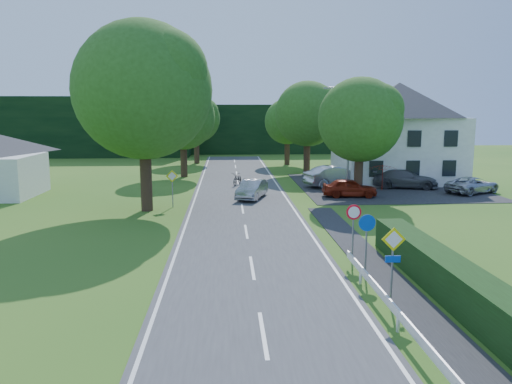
{
  "coord_description": "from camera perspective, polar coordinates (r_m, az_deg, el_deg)",
  "views": [
    {
      "loc": [
        -0.98,
        -7.12,
        6.26
      ],
      "look_at": [
        0.58,
        19.26,
        1.9
      ],
      "focal_mm": 35.0,
      "sensor_mm": 36.0,
      "label": 1
    }
  ],
  "objects": [
    {
      "name": "tree_right_mid",
      "position": [
        36.43,
        11.76,
        6.07
      ],
      "size": [
        7.0,
        7.0,
        8.58
      ],
      "primitive_type": null,
      "color": "#2A5118",
      "rests_on": "ground"
    },
    {
      "name": "moving_car",
      "position": [
        35.35,
        -0.47,
        0.33
      ],
      "size": [
        2.6,
        4.31,
        1.34
      ],
      "primitive_type": "imported",
      "rotation": [
        0.0,
        0.0,
        -0.31
      ],
      "color": "#9E9DA1",
      "rests_on": "road"
    },
    {
      "name": "motorcycle",
      "position": [
        41.69,
        -2.13,
        1.53
      ],
      "size": [
        1.3,
        2.19,
        1.09
      ],
      "primitive_type": "imported",
      "rotation": [
        0.0,
        0.0,
        -0.3
      ],
      "color": "black",
      "rests_on": "road"
    },
    {
      "name": "parked_car_silver_a",
      "position": [
        41.35,
        9.1,
        1.79
      ],
      "size": [
        5.49,
        3.29,
        1.71
      ],
      "primitive_type": "imported",
      "rotation": [
        0.0,
        0.0,
        1.88
      ],
      "color": "#AAABAF",
      "rests_on": "parking_pad"
    },
    {
      "name": "tree_right_far",
      "position": [
        49.79,
        5.88,
        7.34
      ],
      "size": [
        7.4,
        7.4,
        9.09
      ],
      "primitive_type": null,
      "color": "#2A5118",
      "rests_on": "ground"
    },
    {
      "name": "line_centre",
      "position": [
        27.84,
        -1.29,
        -3.54
      ],
      "size": [
        0.12,
        80.0,
        0.01
      ],
      "primitive_type": null,
      "color": "white",
      "rests_on": "road"
    },
    {
      "name": "tree_left_back",
      "position": [
        59.27,
        -6.85,
        7.15
      ],
      "size": [
        6.6,
        6.6,
        8.07
      ],
      "primitive_type": null,
      "color": "#2A5118",
      "rests_on": "ground"
    },
    {
      "name": "sign_priority_left",
      "position": [
        32.61,
        -9.56,
        1.23
      ],
      "size": [
        0.78,
        0.09,
        2.44
      ],
      "color": "gray",
      "rests_on": "ground"
    },
    {
      "name": "parking_pad",
      "position": [
        42.63,
        14.38,
        0.65
      ],
      "size": [
        14.0,
        16.0,
        0.04
      ],
      "primitive_type": "cube",
      "color": "black",
      "rests_on": "ground"
    },
    {
      "name": "tree_right_back",
      "position": [
        57.6,
        3.6,
        6.88
      ],
      "size": [
        6.2,
        6.2,
        7.56
      ],
      "primitive_type": null,
      "color": "#2A5118",
      "rests_on": "ground"
    },
    {
      "name": "parked_car_grey",
      "position": [
        41.9,
        16.61,
        1.47
      ],
      "size": [
        5.51,
        3.29,
        1.5
      ],
      "primitive_type": "imported",
      "rotation": [
        0.0,
        0.0,
        1.32
      ],
      "color": "#505156",
      "rests_on": "parking_pad"
    },
    {
      "name": "sign_roundabout",
      "position": [
        19.41,
        12.54,
        -4.54
      ],
      "size": [
        0.64,
        0.08,
        2.37
      ],
      "color": "gray",
      "rests_on": "ground"
    },
    {
      "name": "sign_priority_right",
      "position": [
        16.61,
        15.38,
        -6.57
      ],
      "size": [
        0.78,
        0.09,
        2.59
      ],
      "color": "gray",
      "rests_on": "ground"
    },
    {
      "name": "line_edge_left",
      "position": [
        27.92,
        -7.99,
        -3.59
      ],
      "size": [
        0.12,
        80.0,
        0.01
      ],
      "primitive_type": "cube",
      "color": "white",
      "rests_on": "road"
    },
    {
      "name": "sign_speed_limit",
      "position": [
        21.26,
        11.09,
        -3.01
      ],
      "size": [
        0.64,
        0.11,
        2.37
      ],
      "color": "gray",
      "rests_on": "ground"
    },
    {
      "name": "streetlight",
      "position": [
        38.25,
        10.35,
        6.52
      ],
      "size": [
        2.03,
        0.18,
        8.0
      ],
      "color": "gray",
      "rests_on": "ground"
    },
    {
      "name": "tree_left_far",
      "position": [
        47.33,
        -8.32,
        6.88
      ],
      "size": [
        7.0,
        7.0,
        8.58
      ],
      "primitive_type": null,
      "color": "#2A5118",
      "rests_on": "ground"
    },
    {
      "name": "house_white",
      "position": [
        45.69,
        15.86,
        6.69
      ],
      "size": [
        10.6,
        8.4,
        8.6
      ],
      "color": "silver",
      "rests_on": "ground"
    },
    {
      "name": "tree_main",
      "position": [
        31.53,
        -12.69,
        8.34
      ],
      "size": [
        9.4,
        9.4,
        11.64
      ],
      "primitive_type": null,
      "color": "#2A5118",
      "rests_on": "ground"
    },
    {
      "name": "parked_car_silver_b",
      "position": [
        41.04,
        23.53,
        0.74
      ],
      "size": [
        4.9,
        3.87,
        1.24
      ],
      "primitive_type": "imported",
      "rotation": [
        0.0,
        0.0,
        2.05
      ],
      "color": "#B3B3BA",
      "rests_on": "parking_pad"
    },
    {
      "name": "treeline_left",
      "position": [
        74.25,
        -24.92,
        6.76
      ],
      "size": [
        44.0,
        6.0,
        8.0
      ],
      "primitive_type": "cube",
      "color": "black",
      "rests_on": "ground"
    },
    {
      "name": "treeline_right",
      "position": [
        73.72,
        3.63,
        7.2
      ],
      "size": [
        30.0,
        5.0,
        7.0
      ],
      "primitive_type": "cube",
      "color": "black",
      "rests_on": "ground"
    },
    {
      "name": "parasol",
      "position": [
        40.21,
        14.28,
        1.64
      ],
      "size": [
        2.33,
        2.37,
        2.03
      ],
      "primitive_type": "imported",
      "rotation": [
        0.0,
        0.0,
        0.05
      ],
      "color": "red",
      "rests_on": "parking_pad"
    },
    {
      "name": "parked_car_red",
      "position": [
        36.66,
        10.66,
        0.49
      ],
      "size": [
        4.02,
        1.9,
        1.33
      ],
      "primitive_type": "imported",
      "rotation": [
        0.0,
        0.0,
        1.49
      ],
      "color": "maroon",
      "rests_on": "parking_pad"
    },
    {
      "name": "road",
      "position": [
        27.85,
        -1.29,
        -3.59
      ],
      "size": [
        7.0,
        80.0,
        0.04
      ],
      "primitive_type": "cube",
      "color": "#3E3E41",
      "rests_on": "ground"
    },
    {
      "name": "line_edge_right",
      "position": [
        28.14,
        5.35,
        -3.44
      ],
      "size": [
        0.12,
        80.0,
        0.01
      ],
      "primitive_type": "cube",
      "color": "white",
      "rests_on": "road"
    }
  ]
}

